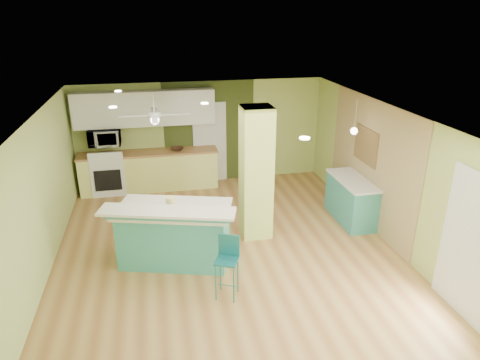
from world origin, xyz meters
name	(u,v)px	position (x,y,z in m)	size (l,w,h in m)	color
floor	(227,250)	(0.00, 0.00, -0.01)	(6.00, 7.00, 0.01)	#976335
ceiling	(225,114)	(0.00, 0.00, 2.50)	(6.00, 7.00, 0.01)	white
wall_back	(201,133)	(0.00, 3.50, 1.25)	(6.00, 0.01, 2.50)	#B0C368
wall_front	(289,324)	(0.00, -3.50, 1.25)	(6.00, 0.01, 2.50)	#B0C368
wall_left	(38,201)	(-3.00, 0.00, 1.25)	(0.01, 7.00, 2.50)	#B0C368
wall_right	(387,174)	(3.00, 0.00, 1.25)	(0.01, 7.00, 2.50)	#B0C368
wood_panel	(370,163)	(2.99, 0.60, 1.25)	(0.02, 3.40, 2.50)	#987E57
olive_accent	(209,132)	(0.20, 3.49, 1.25)	(2.20, 0.02, 2.50)	#39451B
interior_door	(210,143)	(0.20, 3.46, 1.00)	(0.82, 0.05, 2.00)	silver
french_door	(469,246)	(2.97, -2.30, 1.05)	(0.04, 1.08, 2.10)	white
column	(256,174)	(0.65, 0.50, 1.25)	(0.55, 0.55, 2.50)	#C4D462
kitchen_run	(150,170)	(-1.30, 3.20, 0.47)	(3.25, 0.63, 0.94)	#ECEE7C
stove	(109,174)	(-2.25, 3.19, 0.46)	(0.76, 0.66, 1.08)	white
upper_cabinets	(145,108)	(-1.30, 3.32, 1.95)	(3.20, 0.34, 0.80)	white
microwave	(104,137)	(-2.25, 3.20, 1.35)	(0.70, 0.48, 0.39)	white
ceiling_fan	(154,115)	(-1.10, 2.00, 2.08)	(1.41, 1.41, 0.61)	white
pendant_lamp	(354,131)	(2.65, 0.75, 1.88)	(0.14, 0.14, 0.69)	silver
wall_decor	(366,146)	(2.96, 0.80, 1.55)	(0.03, 0.90, 0.70)	brown
peninsula	(175,233)	(-0.92, -0.14, 0.53)	(2.25, 1.65, 1.15)	teal
bar_stool	(228,257)	(-0.20, -1.26, 0.66)	(0.43, 0.43, 0.98)	#1D7683
side_counter	(351,200)	(2.70, 0.68, 0.45)	(0.59, 1.39, 0.90)	teal
fruit_bowl	(177,149)	(-0.63, 3.19, 0.98)	(0.30, 0.30, 0.07)	#382117
canister	(170,202)	(-0.96, -0.10, 1.09)	(0.15, 0.15, 0.19)	yellow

